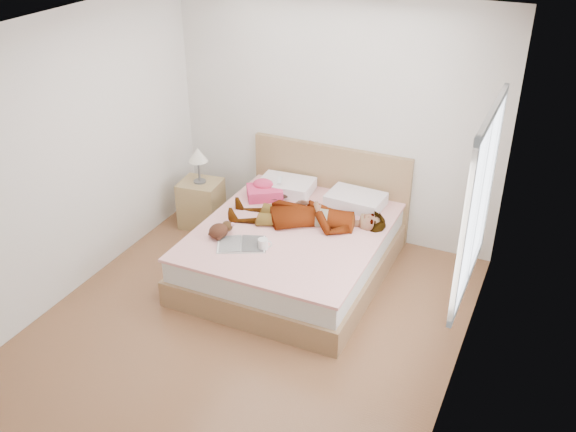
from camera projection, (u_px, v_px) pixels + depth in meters
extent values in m
plane|color=#4B2A17|center=(248.00, 325.00, 5.77)|extent=(4.00, 4.00, 0.00)
imported|color=silver|center=(308.00, 212.00, 6.35)|extent=(1.67, 0.98, 0.22)
ellipsoid|color=black|center=(276.00, 189.00, 6.95)|extent=(0.58, 0.66, 0.08)
cube|color=silver|center=(280.00, 180.00, 6.82)|extent=(0.07, 0.10, 0.05)
plane|color=white|center=(238.00, 33.00, 4.52)|extent=(4.00, 4.00, 0.00)
plane|color=silver|center=(334.00, 118.00, 6.74)|extent=(3.60, 0.00, 3.60)
plane|color=silver|center=(73.00, 345.00, 3.55)|extent=(3.60, 0.00, 3.60)
plane|color=silver|center=(69.00, 159.00, 5.81)|extent=(0.00, 4.00, 4.00)
plane|color=silver|center=(470.00, 246.00, 4.48)|extent=(0.00, 4.00, 4.00)
cube|color=white|center=(479.00, 202.00, 4.64)|extent=(0.02, 1.10, 1.30)
cube|color=silver|center=(462.00, 239.00, 4.17)|extent=(0.04, 0.06, 1.42)
cube|color=silver|center=(492.00, 171.00, 5.10)|extent=(0.04, 0.06, 1.42)
cube|color=silver|center=(466.00, 280.00, 4.96)|extent=(0.04, 1.22, 0.06)
cube|color=silver|center=(493.00, 112.00, 4.31)|extent=(0.04, 1.22, 0.06)
cube|color=silver|center=(478.00, 202.00, 4.64)|extent=(0.03, 0.04, 1.30)
cube|color=olive|center=(292.00, 261.00, 6.46)|extent=(1.78, 2.08, 0.26)
cube|color=silver|center=(292.00, 241.00, 6.35)|extent=(1.70, 2.00, 0.22)
cube|color=white|center=(292.00, 230.00, 6.29)|extent=(1.74, 2.04, 0.03)
cube|color=brown|center=(330.00, 188.00, 7.09)|extent=(1.80, 0.07, 1.00)
cube|color=white|center=(286.00, 186.00, 6.97)|extent=(0.61, 0.44, 0.13)
cube|color=white|center=(356.00, 200.00, 6.68)|extent=(0.60, 0.43, 0.13)
cube|color=#D63A5E|center=(265.00, 193.00, 6.84)|extent=(0.47, 0.44, 0.12)
ellipsoid|color=#D53960|center=(263.00, 184.00, 6.85)|extent=(0.25, 0.20, 0.11)
cube|color=silver|center=(241.00, 245.00, 6.00)|extent=(0.53, 0.46, 0.01)
cube|color=white|center=(229.00, 244.00, 6.00)|extent=(0.33, 0.36, 0.02)
cube|color=black|center=(254.00, 244.00, 6.00)|extent=(0.33, 0.36, 0.02)
cylinder|color=silver|center=(263.00, 244.00, 5.93)|extent=(0.12, 0.12, 0.10)
torus|color=white|center=(268.00, 244.00, 5.92)|extent=(0.07, 0.04, 0.07)
cylinder|color=black|center=(263.00, 240.00, 5.90)|extent=(0.10, 0.10, 0.00)
ellipsoid|color=black|center=(218.00, 231.00, 6.09)|extent=(0.23, 0.24, 0.14)
ellipsoid|color=beige|center=(217.00, 231.00, 6.08)|extent=(0.12, 0.13, 0.07)
sphere|color=#331C0E|center=(227.00, 226.00, 6.15)|extent=(0.11, 0.11, 0.11)
sphere|color=pink|center=(227.00, 222.00, 6.19)|extent=(0.04, 0.04, 0.04)
sphere|color=pink|center=(232.00, 224.00, 6.14)|extent=(0.04, 0.04, 0.04)
ellipsoid|color=black|center=(211.00, 233.00, 6.12)|extent=(0.06, 0.08, 0.03)
ellipsoid|color=black|center=(219.00, 238.00, 6.04)|extent=(0.06, 0.08, 0.03)
cube|color=olive|center=(201.00, 204.00, 7.26)|extent=(0.48, 0.44, 0.54)
cylinder|color=#4E4E4E|center=(200.00, 181.00, 7.13)|extent=(0.15, 0.15, 0.02)
cylinder|color=#525252|center=(199.00, 170.00, 7.06)|extent=(0.03, 0.03, 0.27)
cone|color=silver|center=(198.00, 154.00, 6.97)|extent=(0.24, 0.24, 0.16)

